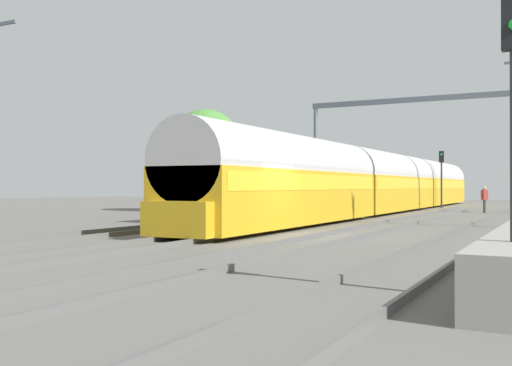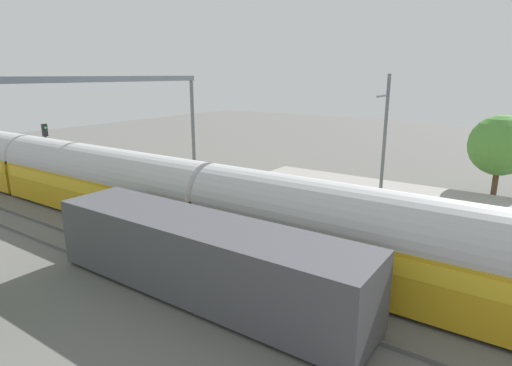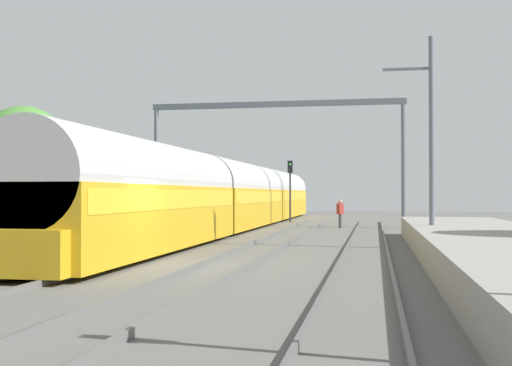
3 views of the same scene
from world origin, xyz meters
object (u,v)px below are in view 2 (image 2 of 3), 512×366
Objects in this scene: freight_car at (202,257)px; railway_signal_far at (47,146)px; catenary_gantry at (105,109)px; person_crossing at (163,174)px; passenger_train at (102,181)px.

freight_car is 2.89× the size of railway_signal_far.
freight_car is 14.77m from catenary_gantry.
catenary_gantry reaches higher than person_crossing.
railway_signal_far is at bearing 63.20° from person_crossing.
freight_car is at bearing -109.28° from passenger_train.
passenger_train is 4.71m from catenary_gantry.
freight_car is (-3.87, -11.07, -0.50)m from passenger_train.
passenger_train is 9.24m from railway_signal_far.
catenary_gantry is at bearing -89.86° from railway_signal_far.
catenary_gantry is at bearing 118.85° from person_crossing.
catenary_gantry reaches higher than railway_signal_far.
freight_car is 20.92m from railway_signal_far.
railway_signal_far is (-4.04, 7.66, 1.89)m from person_crossing.
railway_signal_far is 7.79m from catenary_gantry.
railway_signal_far is at bearing 90.14° from catenary_gantry.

